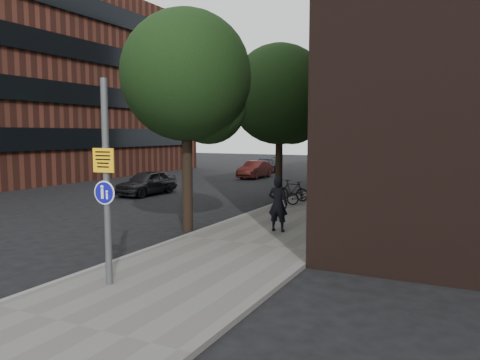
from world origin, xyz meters
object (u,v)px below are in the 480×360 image
Objects in this scene: parked_bike_facade_near at (359,202)px; parked_car_near at (147,183)px; signpost at (107,182)px; pedestrian at (278,204)px.

parked_bike_facade_near is 0.39× the size of parked_car_near.
signpost reaches higher than parked_bike_facade_near.
signpost is 12.32m from parked_bike_facade_near.
pedestrian is 11.98m from parked_car_near.
parked_car_near reaches higher than parked_bike_facade_near.
parked_car_near is (-8.98, 12.97, -1.67)m from signpost.
signpost is at bearing 170.91° from parked_bike_facade_near.
pedestrian is 1.18× the size of parked_bike_facade_near.
pedestrian is 5.40m from parked_bike_facade_near.
signpost is at bearing -53.34° from parked_car_near.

